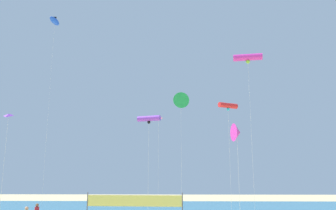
# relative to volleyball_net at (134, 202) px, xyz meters

# --- Properties ---
(ocean_band) EXTENTS (120.00, 20.00, 0.01)m
(ocean_band) POSITION_rel_volleyball_net_xyz_m (1.03, 16.83, -1.63)
(ocean_band) COLOR teal
(ocean_band) RESTS_ON ground
(volleyball_net) EXTENTS (8.00, 0.65, 2.40)m
(volleyball_net) POSITION_rel_volleyball_net_xyz_m (0.00, 0.00, 0.00)
(volleyball_net) COLOR #4C4C51
(volleyball_net) RESTS_ON ground
(kite_magenta_tube) EXTENTS (2.46, 0.92, 13.87)m
(kite_magenta_tube) POSITION_rel_volleyball_net_xyz_m (9.58, -1.34, 11.92)
(kite_magenta_tube) COLOR silver
(kite_magenta_tube) RESTS_ON ground
(kite_magenta_delta) EXTENTS (0.66, 1.16, 6.79)m
(kite_magenta_delta) POSITION_rel_volleyball_net_xyz_m (7.17, -8.78, 4.61)
(kite_magenta_delta) COLOR silver
(kite_magenta_delta) RESTS_ON ground
(kite_red_tube) EXTENTS (1.87, 1.29, 10.17)m
(kite_red_tube) POSITION_rel_volleyball_net_xyz_m (8.13, 1.19, 8.27)
(kite_red_tube) COLOR silver
(kite_red_tube) RESTS_ON ground
(kite_pink_diamond) EXTENTS (0.79, 0.78, 10.08)m
(kite_pink_diamond) POSITION_rel_volleyball_net_xyz_m (1.57, 6.93, 8.10)
(kite_pink_diamond) COLOR silver
(kite_pink_diamond) RESTS_ON ground
(kite_violet_tube) EXTENTS (2.24, 1.11, 9.19)m
(kite_violet_tube) POSITION_rel_volleyball_net_xyz_m (0.97, 2.00, 7.27)
(kite_violet_tube) COLOR silver
(kite_violet_tube) RESTS_ON ground
(kite_violet_diamond) EXTENTS (0.66, 0.66, 8.44)m
(kite_violet_diamond) POSITION_rel_volleyball_net_xyz_m (-9.15, -4.13, 6.52)
(kite_violet_diamond) COLOR silver
(kite_violet_diamond) RESTS_ON ground
(kite_green_delta) EXTENTS (1.71, 0.68, 12.25)m
(kite_green_delta) POSITION_rel_volleyball_net_xyz_m (3.95, 5.75, 9.78)
(kite_green_delta) COLOR silver
(kite_green_delta) RESTS_ON ground
(kite_blue_inflatable) EXTENTS (0.97, 2.03, 22.34)m
(kite_blue_inflatable) POSITION_rel_volleyball_net_xyz_m (-10.94, 8.56, 20.14)
(kite_blue_inflatable) COLOR silver
(kite_blue_inflatable) RESTS_ON ground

